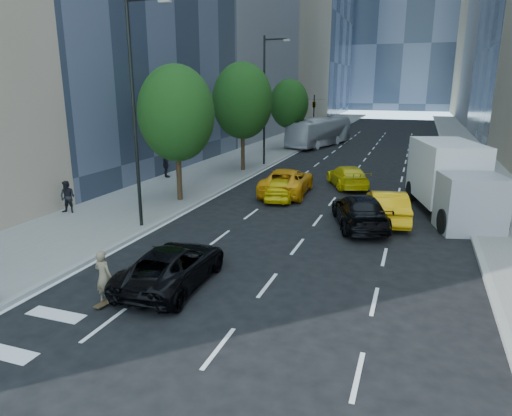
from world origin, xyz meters
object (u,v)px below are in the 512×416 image
at_px(skateboarder, 104,280).
at_px(black_sedan_mercedes, 360,211).
at_px(black_sedan_lincoln, 173,266).
at_px(city_bus, 320,132).
at_px(box_truck, 451,179).

bearing_deg(skateboarder, black_sedan_mercedes, -113.78).
distance_m(black_sedan_lincoln, city_bus, 37.07).
height_order(skateboarder, black_sedan_lincoln, skateboarder).
xyz_separation_m(black_sedan_mercedes, box_truck, (4.06, 3.65, 1.08)).
height_order(black_sedan_lincoln, box_truck, box_truck).
bearing_deg(box_truck, black_sedan_mercedes, -152.64).
bearing_deg(black_sedan_mercedes, black_sedan_lincoln, 42.43).
relative_size(black_sedan_lincoln, box_truck, 0.61).
xyz_separation_m(black_sedan_lincoln, box_truck, (9.11, 12.33, 1.17)).
bearing_deg(black_sedan_mercedes, city_bus, -91.81).
xyz_separation_m(black_sedan_lincoln, city_bus, (-2.80, 36.96, 0.86)).
relative_size(skateboarder, black_sedan_mercedes, 0.32).
bearing_deg(skateboarder, box_truck, -119.15).
distance_m(black_sedan_mercedes, box_truck, 5.57).
xyz_separation_m(black_sedan_lincoln, black_sedan_mercedes, (5.06, 8.68, 0.08)).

